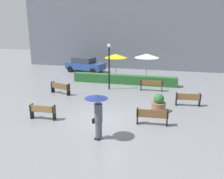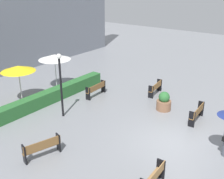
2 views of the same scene
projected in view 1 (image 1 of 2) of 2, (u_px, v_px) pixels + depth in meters
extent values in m
plane|color=gray|center=(103.00, 120.00, 14.07)|extent=(60.00, 60.00, 0.00)
cube|color=olive|center=(188.00, 99.00, 16.29)|extent=(1.65, 0.43, 0.04)
cube|color=olive|center=(188.00, 97.00, 16.09)|extent=(1.62, 0.22, 0.41)
cube|color=black|center=(176.00, 99.00, 16.37)|extent=(0.10, 0.35, 0.86)
cube|color=black|center=(200.00, 100.00, 16.18)|extent=(0.10, 0.35, 0.86)
cube|color=brown|center=(61.00, 88.00, 18.90)|extent=(1.70, 0.71, 0.04)
cube|color=brown|center=(59.00, 86.00, 18.72)|extent=(1.65, 0.52, 0.42)
cube|color=black|center=(53.00, 87.00, 19.27)|extent=(0.15, 0.34, 0.87)
cube|color=black|center=(68.00, 90.00, 18.49)|extent=(0.15, 0.34, 0.87)
cube|color=brown|center=(152.00, 117.00, 13.30)|extent=(1.72, 0.34, 0.04)
cube|color=brown|center=(152.00, 114.00, 13.10)|extent=(1.71, 0.15, 0.42)
cube|color=black|center=(137.00, 116.00, 13.42)|extent=(0.08, 0.34, 0.90)
cube|color=black|center=(167.00, 118.00, 13.14)|extent=(0.08, 0.34, 0.90)
cube|color=brown|center=(151.00, 85.00, 19.76)|extent=(1.80, 0.30, 0.04)
cube|color=brown|center=(152.00, 83.00, 19.57)|extent=(1.79, 0.10, 0.39)
cube|color=black|center=(141.00, 85.00, 19.91)|extent=(0.07, 0.34, 0.87)
cube|color=black|center=(162.00, 86.00, 19.58)|extent=(0.07, 0.34, 0.87)
cube|color=#9E7242|center=(43.00, 111.00, 14.06)|extent=(1.51, 0.33, 0.04)
cube|color=#9E7242|center=(42.00, 109.00, 13.86)|extent=(1.50, 0.12, 0.37)
cube|color=black|center=(32.00, 111.00, 14.18)|extent=(0.08, 0.36, 0.85)
cube|color=black|center=(54.00, 113.00, 13.92)|extent=(0.08, 0.36, 0.85)
cylinder|color=#4C515B|center=(99.00, 130.00, 11.70)|extent=(0.32, 0.32, 0.85)
cube|color=black|center=(98.00, 138.00, 11.76)|extent=(0.34, 0.38, 0.08)
cylinder|color=#4C515B|center=(98.00, 113.00, 11.46)|extent=(0.38, 0.38, 0.92)
sphere|color=tan|center=(98.00, 102.00, 11.31)|extent=(0.21, 0.21, 0.21)
cube|color=black|center=(94.00, 120.00, 11.66)|extent=(0.17, 0.30, 0.22)
cylinder|color=black|center=(96.00, 106.00, 11.42)|extent=(0.02, 0.02, 0.90)
cone|color=navy|center=(96.00, 97.00, 11.29)|extent=(1.10, 1.10, 0.16)
cylinder|color=brown|center=(158.00, 107.00, 15.24)|extent=(0.88, 0.88, 0.58)
sphere|color=#2D6B33|center=(159.00, 99.00, 15.10)|extent=(0.66, 0.66, 0.66)
cylinder|color=black|center=(109.00, 69.00, 19.81)|extent=(0.12, 0.12, 3.44)
sphere|color=white|center=(109.00, 46.00, 19.31)|extent=(0.28, 0.28, 0.28)
cylinder|color=silver|center=(116.00, 68.00, 23.30)|extent=(0.06, 0.06, 2.27)
cone|color=yellow|center=(116.00, 56.00, 22.99)|extent=(2.11, 2.11, 0.35)
cylinder|color=silver|center=(146.00, 69.00, 22.54)|extent=(0.06, 0.06, 2.39)
cone|color=white|center=(147.00, 56.00, 22.21)|extent=(2.23, 2.23, 0.35)
cube|color=#28602D|center=(124.00, 79.00, 21.90)|extent=(9.29, 0.70, 0.80)
cube|color=slate|center=(142.00, 17.00, 27.43)|extent=(28.00, 1.20, 11.62)
cube|color=#28478C|center=(85.00, 66.00, 26.91)|extent=(4.47, 2.57, 0.70)
cube|color=#333842|center=(84.00, 60.00, 26.82)|extent=(2.48, 2.02, 0.55)
cylinder|color=black|center=(101.00, 69.00, 27.17)|extent=(0.67, 0.35, 0.64)
cylinder|color=black|center=(93.00, 71.00, 25.65)|extent=(0.67, 0.35, 0.64)
cylinder|color=black|center=(79.00, 67.00, 28.36)|extent=(0.67, 0.35, 0.64)
cylinder|color=black|center=(70.00, 69.00, 26.84)|extent=(0.67, 0.35, 0.64)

